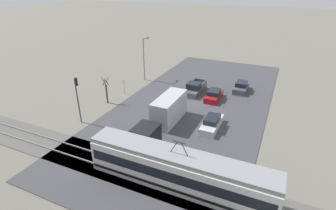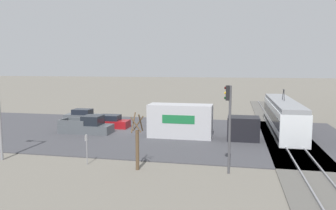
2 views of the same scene
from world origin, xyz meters
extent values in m
plane|color=slate|center=(0.00, 0.00, 0.00)|extent=(320.00, 320.00, 0.00)
cube|color=#424247|center=(0.00, 0.00, 0.04)|extent=(19.34, 44.75, 0.08)
cube|color=#5B5954|center=(0.00, 16.52, 0.04)|extent=(66.34, 4.40, 0.08)
cube|color=gray|center=(0.00, 15.80, 0.15)|extent=(65.01, 0.10, 0.14)
cube|color=gray|center=(0.00, 17.24, 0.15)|extent=(65.01, 0.10, 0.14)
cube|color=white|center=(-4.11, 16.52, 1.50)|extent=(15.91, 2.54, 2.84)
cube|color=black|center=(-4.11, 16.52, 1.84)|extent=(15.43, 2.57, 0.95)
cube|color=black|center=(-4.11, 16.52, 0.62)|extent=(15.75, 2.58, 0.27)
cube|color=gray|center=(-4.11, 16.52, 3.13)|extent=(15.91, 2.33, 0.41)
cylinder|color=#2D2D33|center=(-4.56, 16.52, 3.88)|extent=(0.66, 0.07, 1.15)
cylinder|color=#2D2D33|center=(-3.66, 16.52, 3.88)|extent=(0.66, 0.07, 1.15)
cube|color=#2D2D33|center=(-4.11, 16.52, 4.43)|extent=(1.10, 0.08, 0.06)
cube|color=black|center=(1.32, 12.34, 1.16)|extent=(2.30, 2.87, 2.16)
cube|color=#B2B2B7|center=(1.32, 6.42, 1.67)|extent=(2.30, 6.11, 3.18)
cube|color=#196B38|center=(2.48, 6.42, 1.99)|extent=(0.02, 3.05, 0.80)
cube|color=#4C5156|center=(1.34, -3.39, 0.52)|extent=(2.09, 5.37, 0.87)
cube|color=black|center=(1.34, -2.64, 1.43)|extent=(1.92, 1.82, 0.95)
cube|color=#4C5156|center=(2.30, -4.51, 1.21)|extent=(0.13, 2.68, 0.51)
cube|color=#4C5156|center=(0.38, -4.51, 1.21)|extent=(0.13, 2.68, 0.51)
cube|color=#4C5156|center=(1.34, -5.96, 1.21)|extent=(1.92, 0.21, 0.51)
cube|color=red|center=(2.16, -6.04, 0.78)|extent=(0.14, 0.04, 0.18)
cube|color=#4C5156|center=(-5.00, -6.93, 0.52)|extent=(1.87, 4.29, 0.88)
cube|color=black|center=(-5.00, -6.93, 1.29)|extent=(1.61, 2.23, 0.65)
cube|color=silver|center=(-3.99, 6.00, 0.50)|extent=(1.73, 4.76, 0.83)
cube|color=black|center=(-3.99, 6.00, 1.21)|extent=(1.49, 2.47, 0.61)
cube|color=maroon|center=(-1.95, -2.13, 0.49)|extent=(1.83, 4.31, 0.82)
cube|color=black|center=(-1.95, -2.13, 1.20)|extent=(1.57, 2.24, 0.60)
cylinder|color=#47474C|center=(11.06, 11.26, 2.86)|extent=(0.16, 0.16, 5.72)
cube|color=black|center=(11.06, 11.08, 5.24)|extent=(0.28, 0.22, 0.95)
sphere|color=#390606|center=(11.06, 10.96, 5.56)|extent=(0.18, 0.18, 0.18)
sphere|color=yellow|center=(11.06, 10.96, 5.24)|extent=(0.18, 0.18, 0.18)
sphere|color=black|center=(11.06, 10.96, 4.92)|extent=(0.18, 0.18, 0.18)
cylinder|color=brown|center=(11.53, 5.24, 1.35)|extent=(0.24, 0.24, 2.69)
cylinder|color=brown|center=(11.78, 5.24, 3.12)|extent=(0.09, 0.77, 1.04)
cylinder|color=brown|center=(11.53, 5.49, 3.21)|extent=(0.92, 0.09, 1.27)
cylinder|color=brown|center=(11.28, 5.24, 3.12)|extent=(0.09, 0.77, 1.04)
cylinder|color=brown|center=(11.53, 4.99, 3.21)|extent=(0.92, 0.09, 1.27)
cylinder|color=gray|center=(11.38, -5.29, 3.60)|extent=(0.20, 0.20, 7.19)
cylinder|color=gray|center=(11.38, -6.09, 7.07)|extent=(0.12, 1.60, 0.12)
cube|color=#515156|center=(11.38, -6.84, 7.01)|extent=(0.36, 0.60, 0.18)
cylinder|color=gray|center=(11.16, 1.41, 1.08)|extent=(0.06, 0.06, 2.16)
cube|color=white|center=(11.16, 1.38, 1.94)|extent=(0.32, 0.02, 0.44)
cube|color=red|center=(11.16, 1.37, 1.94)|extent=(0.31, 0.01, 0.10)
camera|label=1|loc=(-10.46, 32.49, 15.89)|focal=28.00mm
camera|label=2|loc=(31.99, 11.61, 6.98)|focal=35.00mm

